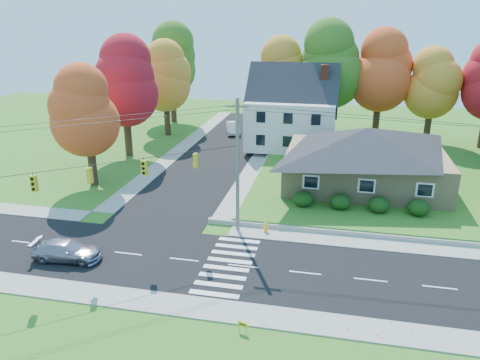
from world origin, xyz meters
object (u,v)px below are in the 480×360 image
at_px(silver_sedan, 67,250).
at_px(fire_hydrant, 266,228).
at_px(ranch_house, 365,156).
at_px(white_car, 233,128).

relative_size(silver_sedan, fire_hydrant, 5.68).
bearing_deg(ranch_house, white_car, 131.81).
distance_m(silver_sedan, white_car, 36.28).
bearing_deg(fire_hydrant, silver_sedan, -150.66).
bearing_deg(fire_hydrant, ranch_house, 55.52).
height_order(ranch_house, silver_sedan, ranch_house).
height_order(ranch_house, fire_hydrant, ranch_house).
bearing_deg(white_car, fire_hydrant, -89.24).
distance_m(ranch_house, silver_sedan, 26.44).
xyz_separation_m(ranch_house, fire_hydrant, (-7.38, -10.74, -2.88)).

